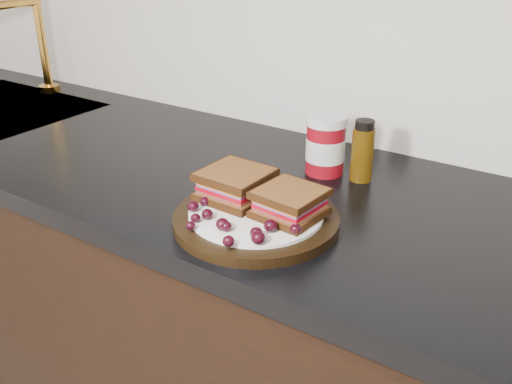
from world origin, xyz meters
TOP-DOWN VIEW (x-y plane):
  - countertop at (0.00, 1.70)m, footprint 3.98×0.60m
  - faucet at (-1.05, 1.90)m, footprint 0.06×0.22m
  - plate at (-0.08, 1.56)m, footprint 0.28×0.28m
  - sandwich_left at (-0.14, 1.58)m, footprint 0.12×0.12m
  - sandwich_right at (-0.02, 1.57)m, footprint 0.11×0.11m
  - grape_0 at (-0.17, 1.50)m, footprint 0.02×0.02m
  - grape_1 at (-0.13, 1.49)m, footprint 0.02×0.02m
  - grape_2 at (-0.14, 1.47)m, footprint 0.02×0.02m
  - grape_3 at (-0.13, 1.45)m, footprint 0.02×0.02m
  - grape_4 at (-0.09, 1.47)m, footprint 0.02×0.02m
  - grape_5 at (-0.08, 1.48)m, footprint 0.02×0.02m
  - grape_6 at (-0.05, 1.44)m, footprint 0.02×0.02m
  - grape_7 at (-0.02, 1.47)m, footprint 0.02×0.02m
  - grape_8 at (-0.03, 1.48)m, footprint 0.02×0.02m
  - grape_9 at (-0.02, 1.51)m, footprint 0.02×0.02m
  - grape_10 at (0.01, 1.53)m, footprint 0.02×0.02m
  - grape_11 at (-0.00, 1.56)m, footprint 0.02×0.02m
  - grape_12 at (-0.00, 1.56)m, footprint 0.02×0.02m
  - grape_13 at (-0.00, 1.60)m, footprint 0.02×0.02m
  - grape_14 at (-0.12, 1.62)m, footprint 0.02×0.02m
  - grape_15 at (-0.12, 1.59)m, footprint 0.02×0.02m
  - grape_16 at (-0.16, 1.59)m, footprint 0.02×0.02m
  - grape_17 at (-0.15, 1.56)m, footprint 0.02×0.02m
  - grape_18 at (-0.16, 1.53)m, footprint 0.02×0.02m
  - grape_19 at (-0.14, 1.60)m, footprint 0.02×0.02m
  - grape_20 at (-0.12, 1.57)m, footprint 0.02×0.02m
  - grape_21 at (-0.13, 1.55)m, footprint 0.01×0.01m
  - condiment_jar at (-0.08, 1.82)m, footprint 0.08×0.08m
  - oil_bottle at (-0.01, 1.82)m, footprint 0.05×0.05m

SIDE VIEW (x-z plane):
  - countertop at x=0.00m, z-range 0.86..0.90m
  - plate at x=-0.08m, z-range 0.90..0.92m
  - grape_21 at x=-0.13m, z-range 0.92..0.94m
  - grape_3 at x=-0.13m, z-range 0.92..0.94m
  - grape_14 at x=-0.12m, z-range 0.92..0.94m
  - grape_16 at x=-0.16m, z-range 0.92..0.94m
  - grape_2 at x=-0.14m, z-range 0.92..0.94m
  - grape_11 at x=0.00m, z-range 0.92..0.94m
  - grape_15 at x=-0.12m, z-range 0.92..0.94m
  - grape_18 at x=-0.16m, z-range 0.92..0.94m
  - grape_12 at x=0.00m, z-range 0.92..0.94m
  - grape_5 at x=-0.08m, z-range 0.92..0.94m
  - grape_10 at x=0.01m, z-range 0.92..0.94m
  - grape_6 at x=-0.05m, z-range 0.92..0.94m
  - grape_20 at x=-0.12m, z-range 0.92..0.94m
  - grape_17 at x=-0.15m, z-range 0.92..0.94m
  - grape_1 at x=-0.13m, z-range 0.92..0.94m
  - grape_0 at x=-0.17m, z-range 0.92..0.94m
  - grape_8 at x=-0.03m, z-range 0.92..0.94m
  - grape_13 at x=0.00m, z-range 0.92..0.94m
  - grape_4 at x=-0.09m, z-range 0.92..0.94m
  - grape_19 at x=-0.14m, z-range 0.92..0.94m
  - grape_9 at x=-0.02m, z-range 0.92..0.94m
  - grape_7 at x=-0.02m, z-range 0.92..0.94m
  - sandwich_right at x=-0.02m, z-range 0.92..0.97m
  - sandwich_left at x=-0.14m, z-range 0.92..0.97m
  - condiment_jar at x=-0.08m, z-range 0.90..1.02m
  - oil_bottle at x=-0.01m, z-range 0.90..1.02m
  - faucet at x=-1.05m, z-range 0.90..1.18m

